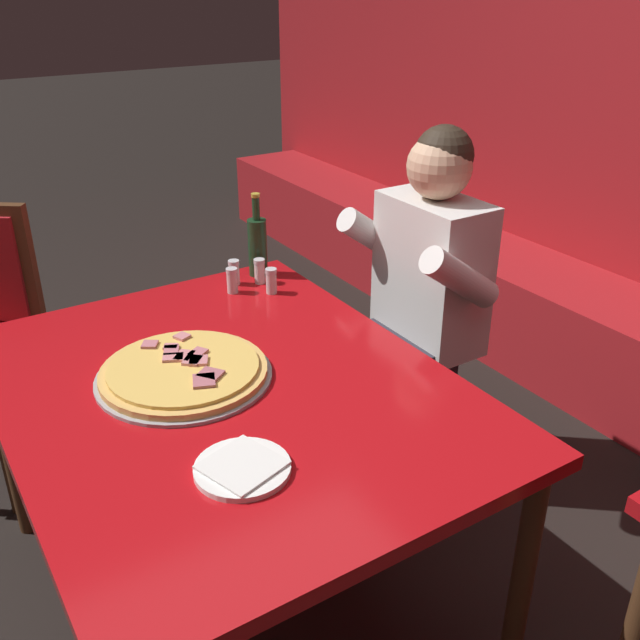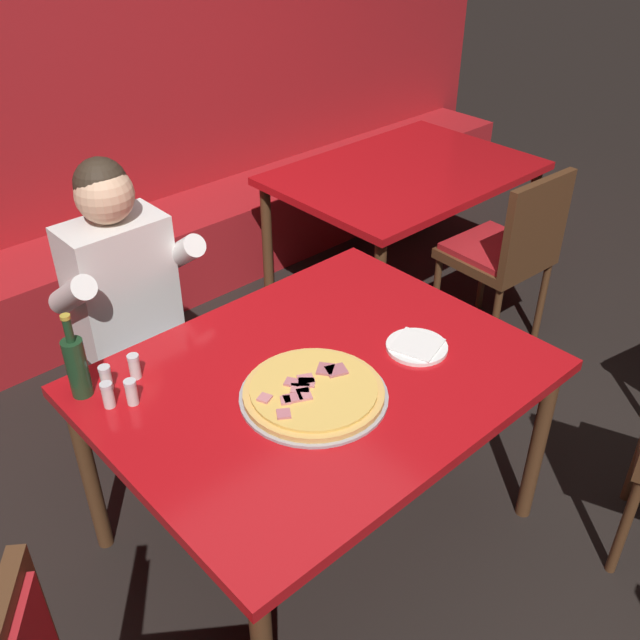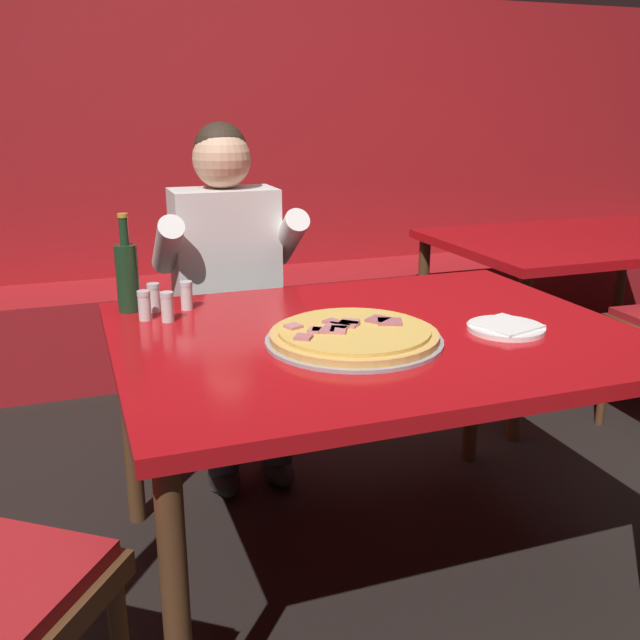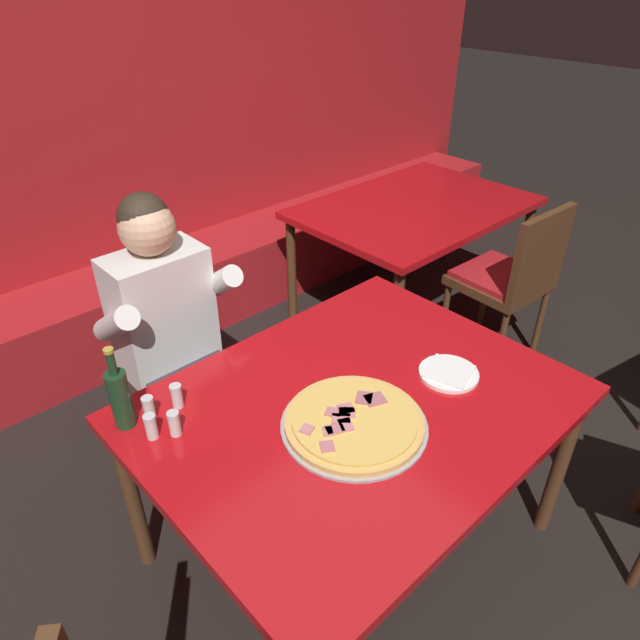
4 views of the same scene
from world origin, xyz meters
TOP-DOWN VIEW (x-y plane):
  - ground_plane at (0.00, 0.00)m, footprint 24.00×24.00m
  - booth_wall_panel at (0.00, 2.18)m, footprint 6.80×0.16m
  - booth_bench at (0.00, 1.86)m, footprint 6.46×0.48m
  - main_dining_table at (0.00, 0.00)m, footprint 1.39×1.08m
  - pizza at (-0.09, -0.08)m, footprint 0.46×0.46m
  - plate_white_paper at (0.34, -0.12)m, footprint 0.21×0.21m
  - beer_bottle at (-0.61, 0.42)m, footprint 0.07×0.07m
  - shaker_parmesan at (-0.54, 0.39)m, footprint 0.04×0.04m
  - shaker_oregano at (-0.45, 0.38)m, footprint 0.04×0.04m
  - shaker_black_pepper at (-0.58, 0.31)m, footprint 0.04×0.04m
  - shaker_red_pepper_flakes at (-0.52, 0.27)m, footprint 0.04×0.04m
  - diner_seated_blue_shirt at (-0.22, 0.79)m, footprint 0.53×0.53m
  - dining_chair_side_aisle at (1.51, 0.29)m, footprint 0.46×0.46m
  - background_dining_table at (1.51, 0.98)m, footprint 1.36×0.95m

SIDE VIEW (x-z plane):
  - ground_plane at x=0.00m, z-range 0.00..0.00m
  - booth_bench at x=0.00m, z-range 0.00..0.46m
  - dining_chair_side_aisle at x=1.51m, z-range 0.09..1.02m
  - background_dining_table at x=1.51m, z-range 0.30..1.04m
  - main_dining_table at x=0.00m, z-range 0.30..1.04m
  - diner_seated_blue_shirt at x=-0.22m, z-range 0.07..1.34m
  - plate_white_paper at x=0.34m, z-range 0.74..0.76m
  - pizza at x=-0.09m, z-range 0.74..0.78m
  - shaker_parmesan at x=-0.54m, z-range 0.74..0.82m
  - shaker_oregano at x=-0.45m, z-range 0.74..0.82m
  - shaker_black_pepper at x=-0.58m, z-range 0.74..0.82m
  - shaker_red_pepper_flakes at x=-0.52m, z-range 0.74..0.82m
  - beer_bottle at x=-0.61m, z-range 0.70..1.00m
  - booth_wall_panel at x=0.00m, z-range 0.00..1.90m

